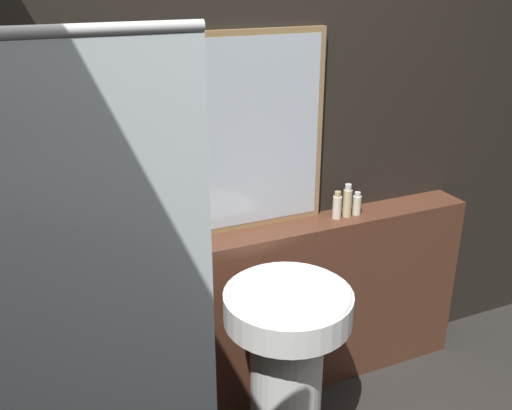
{
  "coord_description": "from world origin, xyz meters",
  "views": [
    {
      "loc": [
        -0.95,
        -0.6,
        1.98
      ],
      "look_at": [
        -0.06,
        1.4,
        1.07
      ],
      "focal_mm": 40.0,
      "sensor_mm": 36.0,
      "label": 1
    }
  ],
  "objects": [
    {
      "name": "towel_stack",
      "position": [
        -0.58,
        1.5,
        0.93
      ],
      "size": [
        0.23,
        0.12,
        0.07
      ],
      "color": "silver",
      "rests_on": "vanity_counter"
    },
    {
      "name": "pedestal_sink",
      "position": [
        -0.06,
        1.09,
        0.51
      ],
      "size": [
        0.51,
        0.51,
        0.83
      ],
      "color": "white",
      "rests_on": "ground_plane"
    },
    {
      "name": "conditioner_bottle",
      "position": [
        0.46,
        1.5,
        0.97
      ],
      "size": [
        0.04,
        0.04,
        0.16
      ],
      "color": "#C6B284",
      "rests_on": "vanity_counter"
    },
    {
      "name": "shampoo_bottle",
      "position": [
        0.4,
        1.5,
        0.96
      ],
      "size": [
        0.04,
        0.04,
        0.13
      ],
      "color": "beige",
      "rests_on": "vanity_counter"
    },
    {
      "name": "lotion_bottle",
      "position": [
        0.51,
        1.5,
        0.95
      ],
      "size": [
        0.04,
        0.04,
        0.11
      ],
      "color": "beige",
      "rests_on": "vanity_counter"
    },
    {
      "name": "wall_back",
      "position": [
        0.0,
        1.63,
        1.25
      ],
      "size": [
        8.0,
        0.06,
        2.5
      ],
      "color": "black",
      "rests_on": "ground_plane"
    },
    {
      "name": "mirror",
      "position": [
        -0.04,
        1.58,
        1.33
      ],
      "size": [
        0.76,
        0.03,
        0.87
      ],
      "color": "#937047",
      "rests_on": "vanity_counter"
    },
    {
      "name": "vanity_counter",
      "position": [
        0.0,
        1.5,
        0.45
      ],
      "size": [
        2.2,
        0.2,
        0.89
      ],
      "color": "#512D1E",
      "rests_on": "ground_plane"
    }
  ]
}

